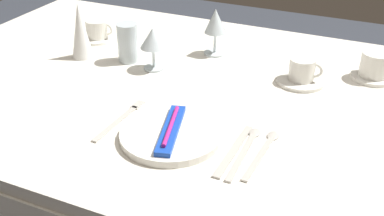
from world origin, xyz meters
TOP-DOWN VIEW (x-y plane):
  - dining_table at (0.00, 0.00)m, footprint 1.80×1.11m
  - dinner_plate at (0.03, -0.26)m, footprint 0.24×0.24m
  - toothbrush_package at (0.03, -0.26)m, footprint 0.09×0.21m
  - fork_outer at (-0.12, -0.23)m, footprint 0.02×0.21m
  - dinner_knife at (0.19, -0.26)m, footprint 0.02×0.22m
  - spoon_soup at (0.21, -0.23)m, footprint 0.03×0.22m
  - spoon_dessert at (0.25, -0.22)m, footprint 0.03×0.21m
  - saucer_left at (0.24, 0.16)m, footprint 0.14×0.14m
  - coffee_cup_left at (0.25, 0.16)m, footprint 0.10×0.07m
  - saucer_right at (-0.48, 0.20)m, footprint 0.13×0.13m
  - coffee_cup_right at (-0.48, 0.20)m, footprint 0.10×0.08m
  - saucer_far at (0.43, 0.27)m, footprint 0.13×0.13m
  - coffee_cup_far at (0.43, 0.27)m, footprint 0.11×0.08m
  - wine_glass_centre at (-0.06, 0.25)m, footprint 0.07×0.07m
  - wine_glass_left at (-0.19, 0.06)m, footprint 0.08×0.08m
  - drink_tumbler at (-0.29, 0.09)m, footprint 0.06×0.06m
  - napkin_folded at (-0.44, 0.05)m, footprint 0.07×0.07m

SIDE VIEW (x-z plane):
  - dining_table at x=0.00m, z-range 0.29..1.03m
  - spoon_dessert at x=0.25m, z-range 0.74..0.75m
  - fork_outer at x=-0.12m, z-range 0.74..0.74m
  - spoon_soup at x=0.21m, z-range 0.74..0.75m
  - dinner_knife at x=0.19m, z-range 0.74..0.74m
  - saucer_left at x=0.24m, z-range 0.74..0.75m
  - saucer_right at x=-0.48m, z-range 0.74..0.75m
  - saucer_far at x=0.43m, z-range 0.74..0.75m
  - dinner_plate at x=0.03m, z-range 0.74..0.76m
  - toothbrush_package at x=0.03m, z-range 0.75..0.78m
  - coffee_cup_right at x=-0.48m, z-range 0.75..0.81m
  - coffee_cup_left at x=0.25m, z-range 0.75..0.81m
  - coffee_cup_far at x=0.43m, z-range 0.75..0.82m
  - drink_tumbler at x=-0.29m, z-range 0.73..0.85m
  - napkin_folded at x=-0.44m, z-range 0.74..0.92m
  - wine_glass_left at x=-0.19m, z-range 0.77..0.90m
  - wine_glass_centre at x=-0.06m, z-range 0.77..0.92m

